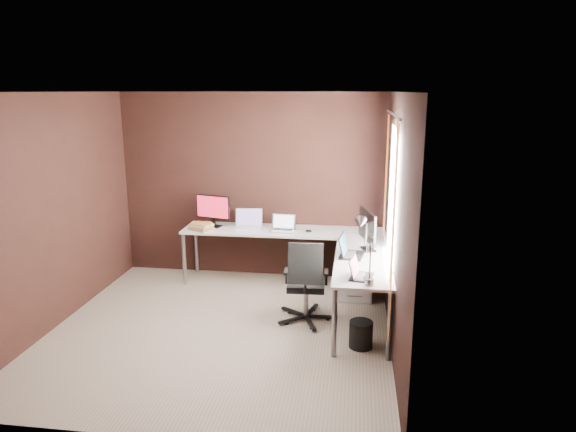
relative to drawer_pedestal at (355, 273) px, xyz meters
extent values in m
cube|color=tan|center=(-1.43, -1.15, -0.30)|extent=(3.60, 3.60, 0.00)
cube|color=white|center=(-1.43, -1.15, 2.20)|extent=(3.60, 3.60, 0.00)
cube|color=black|center=(-1.43, 0.65, 0.95)|extent=(3.60, 0.00, 2.50)
cube|color=black|center=(-1.43, -2.95, 0.95)|extent=(3.60, 0.00, 2.50)
cube|color=black|center=(-3.23, -1.15, 0.95)|extent=(0.00, 3.60, 2.50)
cube|color=black|center=(0.37, -1.15, 0.95)|extent=(0.00, 3.60, 2.50)
cube|color=white|center=(0.36, -0.80, 1.15)|extent=(0.00, 1.00, 1.30)
cube|color=orange|center=(0.32, -1.53, 0.95)|extent=(0.01, 0.35, 2.00)
cube|color=orange|center=(0.32, -0.08, 0.95)|extent=(0.01, 0.35, 2.00)
cylinder|color=slate|center=(0.32, -0.80, 1.98)|extent=(0.02, 1.90, 0.02)
cube|color=white|center=(-0.96, 0.35, 0.41)|extent=(2.65, 0.60, 0.03)
cube|color=white|center=(0.07, -0.78, 0.41)|extent=(0.60, 1.65, 0.03)
cylinder|color=slate|center=(-2.24, 0.09, 0.05)|extent=(0.05, 0.05, 0.70)
cylinder|color=slate|center=(-2.24, 0.61, 0.05)|extent=(0.05, 0.05, 0.70)
cylinder|color=slate|center=(-0.19, -1.56, 0.05)|extent=(0.05, 0.05, 0.70)
cylinder|color=slate|center=(0.33, -1.56, 0.05)|extent=(0.05, 0.05, 0.70)
cylinder|color=slate|center=(0.33, 0.61, 0.05)|extent=(0.05, 0.05, 0.70)
cube|color=white|center=(0.00, 0.00, 0.00)|extent=(0.42, 0.50, 0.60)
cube|color=black|center=(-1.92, 0.38, 0.44)|extent=(0.24, 0.19, 0.01)
cube|color=black|center=(-1.91, 0.40, 0.49)|extent=(0.06, 0.04, 0.10)
cube|color=black|center=(-1.91, 0.40, 0.70)|extent=(0.48, 0.15, 0.32)
cube|color=red|center=(-1.92, 0.38, 0.70)|extent=(0.45, 0.12, 0.29)
cube|color=black|center=(0.14, -0.39, 0.44)|extent=(0.19, 0.24, 0.01)
cube|color=black|center=(0.12, -0.39, 0.49)|extent=(0.04, 0.05, 0.10)
cube|color=black|center=(0.12, -0.39, 0.72)|extent=(0.18, 0.55, 0.35)
cube|color=#2130A1|center=(0.13, -0.39, 0.72)|extent=(0.16, 0.51, 0.32)
cube|color=white|center=(-1.43, 0.39, 0.44)|extent=(0.38, 0.29, 0.02)
cube|color=white|center=(-1.44, 0.48, 0.56)|extent=(0.36, 0.11, 0.22)
cube|color=#765B9F|center=(-1.44, 0.48, 0.56)|extent=(0.32, 0.09, 0.19)
cube|color=silver|center=(-0.96, 0.27, 0.44)|extent=(0.33, 0.24, 0.02)
cube|color=silver|center=(-0.95, 0.36, 0.54)|extent=(0.32, 0.08, 0.20)
cube|color=white|center=(-0.95, 0.35, 0.54)|extent=(0.28, 0.07, 0.17)
cube|color=black|center=(-0.05, -0.64, 0.44)|extent=(0.29, 0.38, 0.02)
cube|color=black|center=(-0.14, -0.62, 0.56)|extent=(0.11, 0.36, 0.22)
cube|color=#162533|center=(-0.14, -0.62, 0.56)|extent=(0.10, 0.32, 0.19)
cube|color=black|center=(0.06, -1.31, 0.44)|extent=(0.26, 0.32, 0.02)
cube|color=black|center=(-0.02, -1.29, 0.53)|extent=(0.11, 0.29, 0.18)
cube|color=#D56382|center=(-0.01, -1.29, 0.53)|extent=(0.10, 0.26, 0.15)
cube|color=#92694E|center=(-2.02, 0.21, 0.44)|extent=(0.35, 0.33, 0.03)
cube|color=#B88C38|center=(-2.02, 0.21, 0.47)|extent=(0.32, 0.29, 0.02)
cube|color=beige|center=(-2.02, 0.21, 0.49)|extent=(0.33, 0.29, 0.02)
cube|color=#B88C38|center=(-2.02, 0.21, 0.51)|extent=(0.29, 0.25, 0.02)
ellipsoid|color=black|center=(-2.03, 0.15, 0.45)|extent=(0.08, 0.06, 0.03)
ellipsoid|color=black|center=(-0.61, 0.27, 0.45)|extent=(0.10, 0.09, 0.03)
cylinder|color=slate|center=(0.13, -1.50, 0.46)|extent=(0.09, 0.09, 0.07)
cylinder|color=slate|center=(0.13, -1.50, 0.67)|extent=(0.02, 0.02, 0.35)
cylinder|color=slate|center=(0.08, -1.47, 0.92)|extent=(0.02, 0.19, 0.26)
cone|color=slate|center=(0.03, -1.40, 1.00)|extent=(0.11, 0.14, 0.15)
cylinder|color=slate|center=(-0.54, -0.77, -0.08)|extent=(0.05, 0.05, 0.34)
cube|color=black|center=(-0.54, -0.77, 0.12)|extent=(0.43, 0.43, 0.07)
cube|color=black|center=(-0.53, -0.96, 0.43)|extent=(0.38, 0.12, 0.44)
cylinder|color=black|center=(0.07, -1.33, -0.16)|extent=(0.29, 0.29, 0.27)
camera|label=1|loc=(-0.03, -6.10, 2.21)|focal=32.00mm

